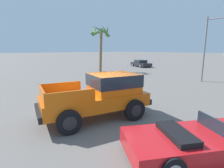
{
  "coord_description": "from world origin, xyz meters",
  "views": [
    {
      "loc": [
        6.12,
        -4.69,
        2.99
      ],
      "look_at": [
        0.18,
        0.71,
        1.4
      ],
      "focal_mm": 28.0,
      "sensor_mm": 36.0,
      "label": 1
    }
  ],
  "objects_px": {
    "parked_car_dark": "(141,63)",
    "palm_tree_short": "(100,37)",
    "traffic_light_main": "(220,37)",
    "orange_pickup_truck": "(103,93)",
    "red_convertible_car": "(199,141)"
  },
  "relations": [
    {
      "from": "red_convertible_car",
      "to": "palm_tree_short",
      "type": "xyz_separation_m",
      "value": [
        -17.1,
        10.08,
        4.23
      ]
    },
    {
      "from": "parked_car_dark",
      "to": "traffic_light_main",
      "type": "bearing_deg",
      "value": 83.34
    },
    {
      "from": "parked_car_dark",
      "to": "orange_pickup_truck",
      "type": "bearing_deg",
      "value": 54.6
    },
    {
      "from": "traffic_light_main",
      "to": "palm_tree_short",
      "type": "relative_size",
      "value": 0.96
    },
    {
      "from": "red_convertible_car",
      "to": "traffic_light_main",
      "type": "xyz_separation_m",
      "value": [
        -3.52,
        12.34,
        3.62
      ]
    },
    {
      "from": "orange_pickup_truck",
      "to": "traffic_light_main",
      "type": "bearing_deg",
      "value": 102.27
    },
    {
      "from": "parked_car_dark",
      "to": "palm_tree_short",
      "type": "xyz_separation_m",
      "value": [
        0.5,
        -9.37,
        4.05
      ]
    },
    {
      "from": "palm_tree_short",
      "to": "red_convertible_car",
      "type": "bearing_deg",
      "value": -30.53
    },
    {
      "from": "palm_tree_short",
      "to": "orange_pickup_truck",
      "type": "bearing_deg",
      "value": -38.37
    },
    {
      "from": "red_convertible_car",
      "to": "palm_tree_short",
      "type": "relative_size",
      "value": 0.75
    },
    {
      "from": "orange_pickup_truck",
      "to": "red_convertible_car",
      "type": "relative_size",
      "value": 1.12
    },
    {
      "from": "parked_car_dark",
      "to": "palm_tree_short",
      "type": "bearing_deg",
      "value": 23.22
    },
    {
      "from": "red_convertible_car",
      "to": "parked_car_dark",
      "type": "xyz_separation_m",
      "value": [
        -17.6,
        19.46,
        0.18
      ]
    },
    {
      "from": "red_convertible_car",
      "to": "traffic_light_main",
      "type": "bearing_deg",
      "value": 137.06
    },
    {
      "from": "parked_car_dark",
      "to": "palm_tree_short",
      "type": "relative_size",
      "value": 0.76
    }
  ]
}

